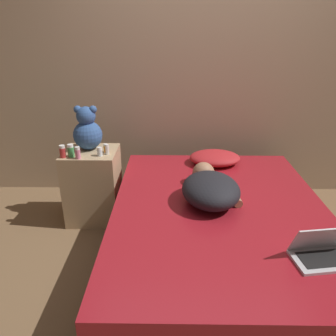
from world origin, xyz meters
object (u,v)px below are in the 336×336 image
laptop (326,252)px  teddy_bear (87,131)px  bottle_red (63,152)px  bottle_white (107,150)px  bottle_clear (100,152)px  bottle_green (71,151)px  bottle_orange (106,148)px  pillow (215,158)px  bottle_pink (78,153)px  person_lying (210,188)px

laptop → teddy_bear: teddy_bear is taller
bottle_red → bottle_white: bottle_red is taller
bottle_clear → bottle_green: size_ratio=0.71×
bottle_green → bottle_orange: (0.26, 0.11, -0.02)m
bottle_white → bottle_orange: bottle_white is taller
pillow → bottle_green: (-1.21, -0.26, 0.16)m
bottle_red → bottle_white: 0.36m
teddy_bear → bottle_clear: size_ratio=5.07×
teddy_bear → laptop: bearing=-39.0°
pillow → bottle_pink: (-1.14, -0.30, 0.16)m
bottle_white → bottle_green: size_ratio=0.81×
bottle_white → bottle_clear: bearing=-146.1°
laptop → pillow: bearing=100.1°
laptop → bottle_red: 2.01m
bottle_orange → bottle_green: bearing=-158.0°
bottle_pink → bottle_clear: size_ratio=1.35×
person_lying → laptop: person_lying is taller
person_lying → bottle_pink: 1.10m
pillow → bottle_white: 0.96m
pillow → teddy_bear: teddy_bear is taller
laptop → bottle_white: 1.77m
pillow → teddy_bear: size_ratio=1.20×
laptop → bottle_pink: size_ratio=3.80×
person_lying → laptop: size_ratio=1.72×
laptop → bottle_clear: bearing=134.5°
laptop → bottle_red: bottle_red is taller
bottle_red → bottle_clear: size_ratio=1.39×
bottle_red → bottle_clear: (0.29, 0.04, -0.01)m
bottle_pink → bottle_white: bearing=25.2°
bottle_pink → teddy_bear: bearing=82.3°
teddy_bear → bottle_green: size_ratio=3.58×
laptop → bottle_white: size_ratio=4.48×
bottle_pink → laptop: bearing=-32.8°
laptop → bottle_pink: bottle_pink is taller
bottle_pink → bottle_white: size_ratio=1.18×
pillow → laptop: size_ratio=1.18×
pillow → bottle_red: (-1.27, -0.28, 0.16)m
bottle_pink → bottle_white: (0.22, 0.10, -0.01)m
bottle_green → bottle_orange: 0.28m
teddy_bear → bottle_pink: (-0.03, -0.24, -0.12)m
bottle_orange → bottle_clear: bearing=-110.9°
bottle_pink → bottle_clear: (0.16, 0.07, -0.01)m
person_lying → bottle_orange: size_ratio=8.89×
bottle_clear → bottle_orange: bearing=69.1°
person_lying → bottle_red: 1.23m
person_lying → bottle_green: (-1.10, 0.43, 0.11)m
teddy_bear → bottle_white: teddy_bear is taller
bottle_red → bottle_green: (0.06, 0.02, 0.00)m
teddy_bear → pillow: bearing=3.5°
bottle_white → bottle_orange: 0.05m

